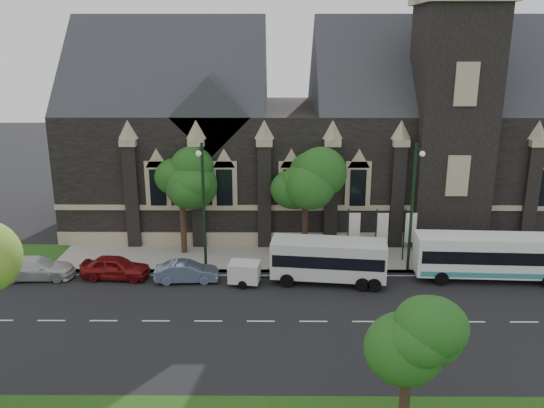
{
  "coord_description": "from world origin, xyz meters",
  "views": [
    {
      "loc": [
        0.83,
        -28.81,
        15.42
      ],
      "look_at": [
        0.6,
        6.0,
        5.23
      ],
      "focal_mm": 37.04,
      "sensor_mm": 36.0,
      "label": 1
    }
  ],
  "objects_px": {
    "banner_flag_center": "(380,231)",
    "banner_flag_left": "(352,231)",
    "box_trailer": "(244,272)",
    "car_far_red": "(115,267)",
    "tree_park_east": "(413,330)",
    "banner_flag_right": "(408,231)",
    "tree_walk_left": "(184,179)",
    "tour_coach": "(496,256)",
    "tree_walk_right": "(308,178)",
    "street_lamp_mid": "(203,201)",
    "shuttle_bus": "(329,258)",
    "sedan": "(187,272)",
    "car_far_white": "(37,268)",
    "street_lamp_near": "(413,201)"
  },
  "relations": [
    {
      "from": "tree_walk_left",
      "to": "banner_flag_center",
      "type": "relative_size",
      "value": 1.91
    },
    {
      "from": "shuttle_bus",
      "to": "car_far_white",
      "type": "xyz_separation_m",
      "value": [
        -19.53,
        0.49,
        -0.94
      ]
    },
    {
      "from": "street_lamp_near",
      "to": "car_far_red",
      "type": "height_order",
      "value": "street_lamp_near"
    },
    {
      "from": "car_far_red",
      "to": "car_far_white",
      "type": "relative_size",
      "value": 0.92
    },
    {
      "from": "tree_park_east",
      "to": "car_far_red",
      "type": "bearing_deg",
      "value": 136.4
    },
    {
      "from": "banner_flag_left",
      "to": "tree_park_east",
      "type": "bearing_deg",
      "value": -90.35
    },
    {
      "from": "banner_flag_right",
      "to": "tree_park_east",
      "type": "bearing_deg",
      "value": -102.65
    },
    {
      "from": "car_far_white",
      "to": "street_lamp_mid",
      "type": "bearing_deg",
      "value": -87.32
    },
    {
      "from": "tree_park_east",
      "to": "sedan",
      "type": "distance_m",
      "value": 19.0
    },
    {
      "from": "banner_flag_right",
      "to": "banner_flag_left",
      "type": "bearing_deg",
      "value": 180.0
    },
    {
      "from": "sedan",
      "to": "car_far_white",
      "type": "relative_size",
      "value": 0.84
    },
    {
      "from": "tree_walk_right",
      "to": "street_lamp_mid",
      "type": "distance_m",
      "value": 8.1
    },
    {
      "from": "banner_flag_left",
      "to": "car_far_red",
      "type": "distance_m",
      "value": 16.56
    },
    {
      "from": "shuttle_bus",
      "to": "car_far_red",
      "type": "xyz_separation_m",
      "value": [
        -14.25,
        0.53,
        -0.88
      ]
    },
    {
      "from": "banner_flag_center",
      "to": "box_trailer",
      "type": "relative_size",
      "value": 1.37
    },
    {
      "from": "tour_coach",
      "to": "car_far_red",
      "type": "distance_m",
      "value": 25.4
    },
    {
      "from": "tree_walk_right",
      "to": "banner_flag_right",
      "type": "distance_m",
      "value": 8.05
    },
    {
      "from": "banner_flag_left",
      "to": "shuttle_bus",
      "type": "relative_size",
      "value": 0.52
    },
    {
      "from": "banner_flag_center",
      "to": "banner_flag_left",
      "type": "bearing_deg",
      "value": 180.0
    },
    {
      "from": "banner_flag_center",
      "to": "sedan",
      "type": "xyz_separation_m",
      "value": [
        -13.34,
        -3.51,
        -1.7
      ]
    },
    {
      "from": "street_lamp_near",
      "to": "box_trailer",
      "type": "relative_size",
      "value": 3.08
    },
    {
      "from": "banner_flag_center",
      "to": "shuttle_bus",
      "type": "height_order",
      "value": "banner_flag_center"
    },
    {
      "from": "tree_walk_right",
      "to": "banner_flag_center",
      "type": "height_order",
      "value": "tree_walk_right"
    },
    {
      "from": "tree_walk_right",
      "to": "sedan",
      "type": "relative_size",
      "value": 1.88
    },
    {
      "from": "street_lamp_mid",
      "to": "car_far_red",
      "type": "height_order",
      "value": "street_lamp_mid"
    },
    {
      "from": "street_lamp_mid",
      "to": "banner_flag_right",
      "type": "distance_m",
      "value": 14.67
    },
    {
      "from": "box_trailer",
      "to": "car_far_red",
      "type": "height_order",
      "value": "car_far_red"
    },
    {
      "from": "banner_flag_center",
      "to": "car_far_white",
      "type": "height_order",
      "value": "banner_flag_center"
    },
    {
      "from": "street_lamp_near",
      "to": "banner_flag_right",
      "type": "distance_m",
      "value": 3.34
    },
    {
      "from": "tree_walk_left",
      "to": "banner_flag_center",
      "type": "distance_m",
      "value": 14.58
    },
    {
      "from": "tree_walk_right",
      "to": "banner_flag_right",
      "type": "height_order",
      "value": "tree_walk_right"
    },
    {
      "from": "tree_park_east",
      "to": "tour_coach",
      "type": "xyz_separation_m",
      "value": [
        9.29,
        15.25,
        -2.93
      ]
    },
    {
      "from": "sedan",
      "to": "shuttle_bus",
      "type": "bearing_deg",
      "value": -93.64
    },
    {
      "from": "tree_park_east",
      "to": "tree_walk_right",
      "type": "xyz_separation_m",
      "value": [
        -2.96,
        20.04,
        1.2
      ]
    },
    {
      "from": "sedan",
      "to": "banner_flag_left",
      "type": "bearing_deg",
      "value": -76.38
    },
    {
      "from": "box_trailer",
      "to": "tree_walk_right",
      "type": "bearing_deg",
      "value": 59.84
    },
    {
      "from": "tree_walk_right",
      "to": "car_far_white",
      "type": "bearing_deg",
      "value": -165.56
    },
    {
      "from": "box_trailer",
      "to": "car_far_red",
      "type": "bearing_deg",
      "value": -178.31
    },
    {
      "from": "sedan",
      "to": "car_far_red",
      "type": "height_order",
      "value": "car_far_red"
    },
    {
      "from": "banner_flag_center",
      "to": "car_far_white",
      "type": "bearing_deg",
      "value": -172.65
    },
    {
      "from": "banner_flag_left",
      "to": "shuttle_bus",
      "type": "height_order",
      "value": "banner_flag_left"
    },
    {
      "from": "banner_flag_center",
      "to": "tour_coach",
      "type": "height_order",
      "value": "banner_flag_center"
    },
    {
      "from": "tree_walk_left",
      "to": "sedan",
      "type": "distance_m",
      "value": 7.29
    },
    {
      "from": "tour_coach",
      "to": "sedan",
      "type": "distance_m",
      "value": 20.55
    },
    {
      "from": "tour_coach",
      "to": "box_trailer",
      "type": "height_order",
      "value": "tour_coach"
    },
    {
      "from": "tree_park_east",
      "to": "banner_flag_right",
      "type": "distance_m",
      "value": 18.91
    },
    {
      "from": "tree_park_east",
      "to": "banner_flag_right",
      "type": "height_order",
      "value": "tree_park_east"
    },
    {
      "from": "tree_walk_left",
      "to": "tour_coach",
      "type": "bearing_deg",
      "value": -12.67
    },
    {
      "from": "tree_park_east",
      "to": "car_far_red",
      "type": "relative_size",
      "value": 1.37
    },
    {
      "from": "tree_walk_left",
      "to": "sedan",
      "type": "xyz_separation_m",
      "value": [
        0.74,
        -5.21,
        -5.05
      ]
    }
  ]
}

